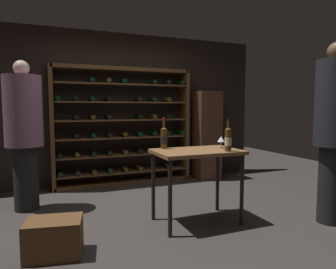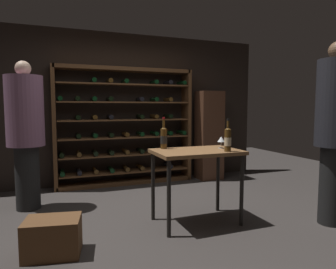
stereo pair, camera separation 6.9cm
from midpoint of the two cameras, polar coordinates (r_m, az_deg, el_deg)
name	(u,v)px [view 2 (the right image)]	position (r m, az deg, el deg)	size (l,w,h in m)	color
ground_plane	(155,221)	(3.68, -1.95, -16.02)	(10.14, 10.14, 0.00)	#383330
back_wall	(118,109)	(5.43, -9.12, 4.82)	(5.39, 0.10, 2.61)	black
wine_rack	(125,127)	(5.25, -7.66, 1.32)	(2.36, 0.32, 2.00)	brown
tasting_table	(197,159)	(3.47, 5.98, -4.68)	(0.97, 0.62, 0.84)	brown
person_guest_plum_blouse	(25,128)	(4.28, -24.84, 1.05)	(0.46, 0.46, 1.91)	black
person_guest_khaki	(335,124)	(3.86, 29.34, 1.71)	(0.41, 0.41, 2.05)	black
wine_crate	(53,237)	(3.04, -20.25, -17.65)	(0.48, 0.34, 0.33)	brown
display_cabinet	(209,135)	(5.65, 8.13, -0.18)	(0.44, 0.36, 1.62)	#4C2D1E
wine_bottle_gold_foil	(164,137)	(3.54, -0.25, -0.56)	(0.08, 0.08, 0.37)	#4C3314
wine_bottle_red_label	(228,139)	(3.38, 11.77, -0.88)	(0.08, 0.08, 0.36)	#4C3314
wine_glass_stemmed_right	(221,140)	(3.63, 10.52, -0.96)	(0.09, 0.09, 0.14)	silver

